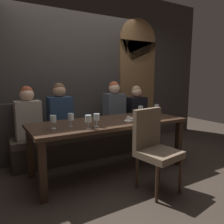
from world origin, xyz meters
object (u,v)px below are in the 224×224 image
Objects in this scene: wine_glass_center_front at (97,118)px; diner_redhead at (28,114)px; banquette_bench at (89,143)px; diner_near_end at (136,106)px; wine_glass_end_left at (53,119)px; diner_bearded at (60,111)px; diner_far_end at (114,106)px; wine_glass_center_back at (71,118)px; wine_glass_end_right at (88,119)px; chair_near_side at (154,144)px; espresso_cup at (128,119)px; dessert_plate at (137,118)px; dining_table at (109,127)px; wine_glass_far_left at (157,107)px; wine_glass_near_left at (141,109)px.

diner_redhead is at bearing 124.50° from wine_glass_center_front.
banquette_bench is at bearing 71.21° from wine_glass_center_front.
wine_glass_end_left is (-1.81, -0.77, 0.05)m from diner_near_end.
diner_bearded is at bearing 101.55° from wine_glass_center_front.
diner_redhead is 1.16m from wine_glass_center_front.
diner_far_end is at bearing 30.54° from wine_glass_end_left.
wine_glass_center_back is (-0.09, -0.74, 0.01)m from diner_bearded.
wine_glass_end_right is at bearing -161.75° from wine_glass_center_front.
espresso_cup is at bearing 86.59° from chair_near_side.
diner_redhead is 4.10× the size of dessert_plate.
espresso_cup is (0.03, 0.58, 0.21)m from chair_near_side.
espresso_cup is at bearing -30.64° from dining_table.
wine_glass_end_left and wine_glass_far_left have the same top height.
diner_far_end reaches higher than wine_glass_end_right.
wine_glass_near_left and wine_glass_center_front have the same top height.
wine_glass_end_left and wine_glass_center_front have the same top height.
diner_redhead reaches higher than banquette_bench.
wine_glass_end_right is at bearing -62.36° from diner_redhead.
wine_glass_center_front is at bearing -31.97° from wine_glass_center_back.
wine_glass_end_right is (-1.07, -0.36, 0.00)m from wine_glass_near_left.
diner_far_end is at bearing 126.35° from wine_glass_far_left.
chair_near_side is 1.24m from wine_glass_end_left.
dining_table is 2.95× the size of diner_near_end.
wine_glass_center_back is (-0.79, 0.67, 0.29)m from chair_near_side.
diner_near_end is (1.96, -0.03, -0.02)m from diner_redhead.
wine_glass_far_left is (0.96, 0.09, 0.20)m from dining_table.
wine_glass_center_front is 0.56m from espresso_cup.
wine_glass_near_left is (1.13, -0.59, 0.01)m from diner_bearded.
diner_bearded is 1.20m from dessert_plate.
diner_near_end is at bearing 23.03° from wine_glass_end_left.
wine_glass_center_back is at bearing -174.55° from dining_table.
diner_bearded reaches higher than dessert_plate.
diner_bearded is at bearing 152.20° from wine_glass_near_left.
dessert_plate is at bearing -126.04° from diner_near_end.
chair_near_side is 1.49m from diner_far_end.
dessert_plate is at bearing 11.59° from wine_glass_center_front.
diner_redhead reaches higher than diner_near_end.
diner_bearded is 1.49m from diner_near_end.
wine_glass_end_left and wine_glass_end_right have the same top height.
diner_far_end reaches higher than wine_glass_center_front.
wine_glass_center_front is (0.13, 0.04, -0.00)m from wine_glass_end_right.
wine_glass_center_front is at bearing -144.22° from dining_table.
banquette_bench is 1.14m from diner_redhead.
diner_near_end is 4.55× the size of wine_glass_center_front.
chair_near_side is 5.98× the size of wine_glass_far_left.
diner_bearded is at bearing -179.62° from diner_near_end.
wine_glass_end_left reaches higher than espresso_cup.
banquette_bench is at bearing 52.06° from wine_glass_center_back.
banquette_bench is at bearing 118.98° from dessert_plate.
dining_table is 0.29m from espresso_cup.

